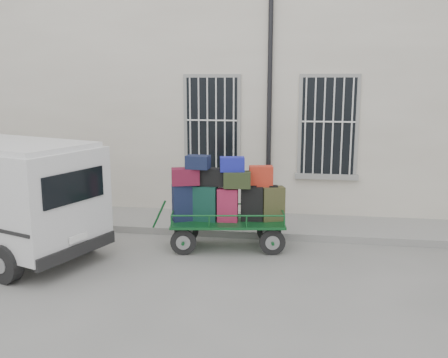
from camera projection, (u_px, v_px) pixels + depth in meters
name	position (u px, v px, depth m)	size (l,w,h in m)	color
ground	(206.00, 259.00, 9.30)	(80.00, 80.00, 0.00)	slate
building	(242.00, 91.00, 14.05)	(24.00, 5.15, 6.00)	#BCB3A1
sidewalk	(224.00, 223.00, 11.42)	(24.00, 1.70, 0.15)	gray
luggage_cart	(225.00, 201.00, 9.74)	(2.64, 1.31, 1.87)	black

